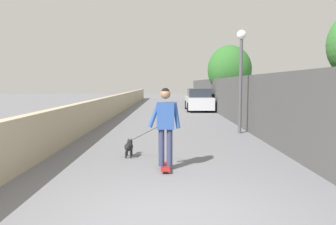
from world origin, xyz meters
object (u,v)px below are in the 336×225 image
Objects in this scene: skateboard at (166,167)px; car_near at (199,100)px; lamp_post at (241,62)px; dog at (129,146)px; person_skateboarder at (165,121)px; tree_right_mid at (230,70)px.

car_near is at bearing -8.13° from skateboard.
lamp_post is 2.47× the size of dog.
lamp_post is at bearing -28.38° from person_skateboarder.
lamp_post is at bearing 171.39° from tree_right_mid.
lamp_post is 6.46m from skateboard.
car_near is (10.23, 0.60, -1.99)m from lamp_post.
skateboard is at bearing 151.62° from lamp_post.
lamp_post is 5.96m from dog.
dog is 14.51m from car_near.
skateboard is at bearing -142.47° from dog.
dog is (1.25, 0.96, -0.82)m from person_skateboarder.
skateboard is 1.59m from dog.
skateboard is at bearing 164.57° from tree_right_mid.
person_skateboarder is at bearing -179.10° from skateboard.
skateboard is 0.20× the size of car_near.
tree_right_mid is 2.94× the size of dog.
dog reaches higher than skateboard.
car_near is (15.41, -2.20, 0.65)m from skateboard.
tree_right_mid is at bearing -15.43° from person_skateboarder.
dog is (1.25, 0.96, 0.21)m from skateboard.
tree_right_mid reaches higher than lamp_post.
skateboard is (-16.19, 4.47, -2.79)m from tree_right_mid.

